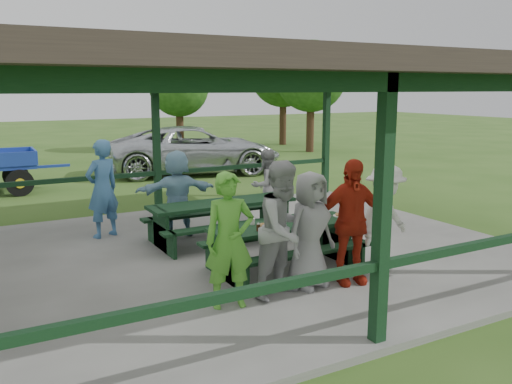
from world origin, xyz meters
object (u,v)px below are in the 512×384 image
contestant_green (229,240)px  spectator_blue (102,189)px  picnic_table_near (285,241)px  picnic_table_far (223,216)px  spectator_lblue (177,193)px  spectator_grey (266,185)px  pickup_truck (195,150)px  contestant_grey_left (284,229)px  contestant_red (350,222)px  contestant_white_fedora (385,219)px  contestant_grey_mid (310,230)px

contestant_green → spectator_blue: (-0.62, 4.24, 0.05)m
picnic_table_near → picnic_table_far: (-0.12, 2.00, 0.01)m
picnic_table_far → spectator_lblue: bearing=129.2°
spectator_lblue → spectator_blue: bearing=-17.7°
spectator_blue → contestant_green: bearing=77.4°
contestant_green → spectator_grey: contestant_green is taller
spectator_blue → pickup_truck: (4.89, 7.15, -0.22)m
spectator_blue → pickup_truck: 8.66m
picnic_table_near → contestant_grey_left: 1.18m
pickup_truck → picnic_table_near: bearing=177.5°
picnic_table_far → pickup_truck: (2.99, 8.50, 0.24)m
contestant_green → contestant_red: 1.94m
spectator_lblue → contestant_green: bearing=87.0°
picnic_table_near → pickup_truck: size_ratio=0.41×
picnic_table_far → contestant_red: size_ratio=1.51×
contestant_white_fedora → spectator_blue: (-3.34, 4.17, 0.09)m
picnic_table_far → spectator_lblue: (-0.61, 0.75, 0.36)m
contestant_grey_mid → picnic_table_far: bearing=78.1°
contestant_green → contestant_grey_left: contestant_grey_left is taller
contestant_grey_left → pickup_truck: contestant_grey_left is taller
spectator_blue → pickup_truck: bearing=-145.4°
contestant_grey_left → contestant_red: bearing=-18.6°
picnic_table_near → spectator_grey: (1.36, 2.95, 0.31)m
picnic_table_far → contestant_red: contestant_red is taller
contestant_red → contestant_white_fedora: contestant_red is taller
contestant_red → contestant_white_fedora: bearing=21.9°
spectator_lblue → spectator_grey: size_ratio=1.08×
contestant_red → contestant_green: bearing=-169.0°
contestant_grey_left → spectator_blue: (-1.45, 4.27, 0.00)m
picnic_table_far → contestant_green: (-1.28, -2.89, 0.42)m
picnic_table_near → contestant_green: (-1.40, -0.89, 0.43)m
spectator_grey → spectator_blue: bearing=-18.2°
contestant_grey_mid → spectator_blue: (-1.95, 4.16, 0.10)m
contestant_green → contestant_grey_left: bearing=11.5°
contestant_red → spectator_lblue: 3.91m
picnic_table_near → spectator_lblue: (-0.74, 2.75, 0.37)m
contestant_grey_mid → pickup_truck: bearing=62.6°
picnic_table_far → spectator_blue: 2.38m
picnic_table_far → contestant_grey_left: contestant_grey_left is taller
pickup_truck → contestant_green: bearing=172.3°
contestant_grey_left → contestant_grey_mid: size_ratio=1.12×
picnic_table_near → contestant_grey_mid: bearing=-95.6°
contestant_grey_left → spectator_grey: (1.94, 3.86, -0.16)m
contestant_white_fedora → spectator_blue: size_ratio=0.93×
contestant_green → spectator_lblue: (0.66, 3.64, -0.05)m
picnic_table_far → contestant_white_fedora: 3.19m
spectator_lblue → spectator_blue: 1.42m
spectator_grey → picnic_table_far: bearing=21.2°
contestant_grey_mid → spectator_lblue: size_ratio=1.01×
picnic_table_far → contestant_white_fedora: size_ratio=1.59×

